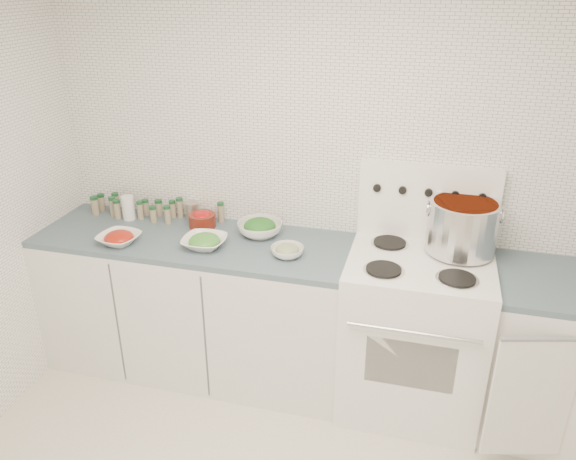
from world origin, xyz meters
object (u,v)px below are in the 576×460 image
object	(u,v)px
stock_pot	(463,225)
bowl_snowpea	(204,242)
bowl_tomato	(119,238)
stove	(414,329)

from	to	relation	value
stock_pot	bowl_snowpea	world-z (taller)	stock_pot
bowl_tomato	bowl_snowpea	world-z (taller)	bowl_snowpea
stove	bowl_snowpea	size ratio (longest dim) A/B	5.46
stove	bowl_snowpea	world-z (taller)	stove
stock_pot	bowl_snowpea	bearing A→B (deg)	-170.56
stove	bowl_tomato	size ratio (longest dim) A/B	5.28
stock_pot	bowl_tomato	xyz separation A→B (m)	(-1.87, -0.31, -0.16)
stock_pot	bowl_tomato	world-z (taller)	stock_pot
stove	stock_pot	size ratio (longest dim) A/B	3.52
stove	bowl_tomato	world-z (taller)	stove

